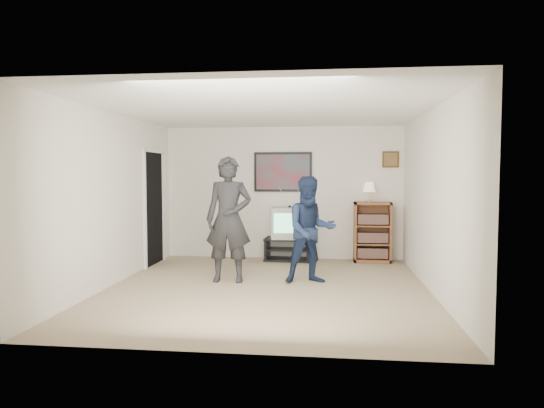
% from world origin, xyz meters
% --- Properties ---
extents(room_shell, '(4.51, 5.00, 2.51)m').
position_xyz_m(room_shell, '(0.00, 0.35, 1.25)').
color(room_shell, '#736649').
rests_on(room_shell, ground).
extents(media_stand, '(0.87, 0.52, 0.42)m').
position_xyz_m(media_stand, '(0.12, 2.23, 0.21)').
color(media_stand, black).
rests_on(media_stand, room_shell).
extents(crt_television, '(0.73, 0.64, 0.57)m').
position_xyz_m(crt_television, '(0.15, 2.23, 0.71)').
color(crt_television, '#A4A5A0').
rests_on(crt_television, media_stand).
extents(bookshelf, '(0.67, 0.38, 1.10)m').
position_xyz_m(bookshelf, '(1.66, 2.28, 0.55)').
color(bookshelf, brown).
rests_on(bookshelf, room_shell).
extents(table_lamp, '(0.23, 0.23, 0.37)m').
position_xyz_m(table_lamp, '(1.60, 2.30, 1.28)').
color(table_lamp, beige).
rests_on(table_lamp, bookshelf).
extents(person_tall, '(0.69, 0.46, 1.87)m').
position_xyz_m(person_tall, '(-0.62, 0.37, 0.94)').
color(person_tall, black).
rests_on(person_tall, room_shell).
extents(person_short, '(0.90, 0.78, 1.58)m').
position_xyz_m(person_short, '(0.60, 0.43, 0.79)').
color(person_short, '#172440').
rests_on(person_short, room_shell).
extents(controller_left, '(0.05, 0.12, 0.03)m').
position_xyz_m(controller_left, '(-0.59, 0.59, 1.15)').
color(controller_left, white).
rests_on(controller_left, person_tall).
extents(controller_right, '(0.08, 0.14, 0.04)m').
position_xyz_m(controller_right, '(0.65, 0.67, 0.99)').
color(controller_right, white).
rests_on(controller_right, person_short).
extents(poster, '(1.10, 0.03, 0.75)m').
position_xyz_m(poster, '(0.00, 2.48, 1.65)').
color(poster, black).
rests_on(poster, room_shell).
extents(air_vent, '(0.28, 0.02, 0.14)m').
position_xyz_m(air_vent, '(-0.55, 2.48, 1.95)').
color(air_vent, white).
rests_on(air_vent, room_shell).
extents(small_picture, '(0.30, 0.03, 0.30)m').
position_xyz_m(small_picture, '(2.00, 2.48, 1.88)').
color(small_picture, '#442D15').
rests_on(small_picture, room_shell).
extents(doorway, '(0.03, 0.85, 2.00)m').
position_xyz_m(doorway, '(-2.23, 1.60, 1.00)').
color(doorway, black).
rests_on(doorway, room_shell).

